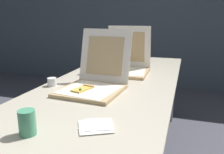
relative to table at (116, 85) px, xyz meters
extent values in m
cube|color=#4C5660|center=(0.00, 2.48, 0.60)|extent=(10.00, 0.10, 2.60)
cube|color=#BCB29E|center=(0.00, 0.00, 0.03)|extent=(0.88, 2.18, 0.03)
cylinder|color=gray|center=(-0.37, 1.02, -0.34)|extent=(0.04, 0.04, 0.71)
cylinder|color=gray|center=(0.37, 1.02, -0.34)|extent=(0.04, 0.04, 0.71)
cube|color=tan|center=(-0.06, -0.35, 0.06)|extent=(0.39, 0.39, 0.02)
cube|color=silver|center=(-0.06, -0.36, 0.07)|extent=(0.37, 0.37, 0.00)
cube|color=silver|center=(-0.04, -0.12, 0.25)|extent=(0.37, 0.12, 0.36)
cube|color=tan|center=(-0.04, -0.13, 0.25)|extent=(0.27, 0.09, 0.26)
cube|color=#E5B74C|center=(-0.10, -0.39, 0.08)|extent=(0.10, 0.14, 0.01)
cube|color=tan|center=(-0.08, -0.33, 0.08)|extent=(0.08, 0.04, 0.02)
sphere|color=#2D6628|center=(-0.09, -0.43, 0.09)|extent=(0.02, 0.02, 0.02)
cube|color=tan|center=(0.02, 0.20, 0.06)|extent=(0.37, 0.37, 0.02)
cube|color=silver|center=(0.01, 0.20, 0.07)|extent=(0.37, 0.37, 0.00)
cube|color=silver|center=(0.01, 0.36, 0.25)|extent=(0.37, 0.07, 0.36)
cube|color=tan|center=(0.01, 0.35, 0.25)|extent=(0.26, 0.05, 0.26)
cylinder|color=white|center=(-0.29, 0.08, 0.08)|extent=(0.06, 0.06, 0.06)
cylinder|color=white|center=(-0.37, -0.30, 0.08)|extent=(0.06, 0.06, 0.06)
cylinder|color=#4C9E75|center=(-0.09, -0.93, 0.10)|extent=(0.07, 0.07, 0.10)
cube|color=white|center=(0.13, -0.77, 0.05)|extent=(0.11, 0.11, 0.00)
cube|color=white|center=(0.15, -0.79, 0.05)|extent=(0.19, 0.19, 0.00)
cube|color=white|center=(0.16, -0.77, 0.06)|extent=(0.15, 0.15, 0.00)
camera|label=1|loc=(0.49, -1.64, 0.51)|focal=37.59mm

